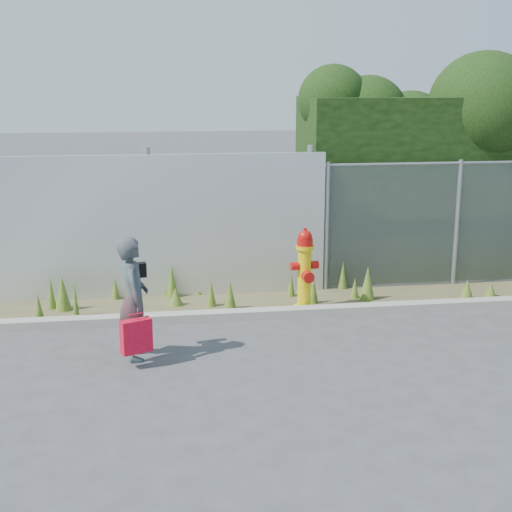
{
  "coord_description": "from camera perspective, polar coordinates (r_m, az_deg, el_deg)",
  "views": [
    {
      "loc": [
        -1.61,
        -7.67,
        3.26
      ],
      "look_at": [
        -0.3,
        1.4,
        1.0
      ],
      "focal_mm": 50.0,
      "sensor_mm": 36.0,
      "label": 1
    }
  ],
  "objects": [
    {
      "name": "ground",
      "position": [
        8.49,
        3.4,
        -8.76
      ],
      "size": [
        80.0,
        80.0,
        0.0
      ],
      "primitive_type": "plane",
      "color": "#3D3E40",
      "rests_on": "ground"
    },
    {
      "name": "hedge",
      "position": [
        13.29,
        19.72,
        7.78
      ],
      "size": [
        7.42,
        2.21,
        3.75
      ],
      "color": "black",
      "rests_on": "ground"
    },
    {
      "name": "red_tote_bag",
      "position": [
        8.43,
        -9.56,
        -6.33
      ],
      "size": [
        0.36,
        0.13,
        0.47
      ],
      "rotation": [
        0.0,
        0.0,
        0.41
      ],
      "color": "red"
    },
    {
      "name": "woman",
      "position": [
        8.59,
        -9.78,
        -3.37
      ],
      "size": [
        0.41,
        0.58,
        1.5
      ],
      "primitive_type": "imported",
      "rotation": [
        0.0,
        0.0,
        1.66
      ],
      "color": "#106465",
      "rests_on": "ground"
    },
    {
      "name": "weed_strip",
      "position": [
        10.67,
        -0.33,
        -3.16
      ],
      "size": [
        16.0,
        1.33,
        0.53
      ],
      "color": "#4B452B",
      "rests_on": "ground"
    },
    {
      "name": "fire_hydrant",
      "position": [
        10.3,
        3.9,
        -1.18
      ],
      "size": [
        0.41,
        0.37,
        1.22
      ],
      "rotation": [
        0.0,
        0.0,
        0.13
      ],
      "color": "#DEBC0B",
      "rests_on": "ground"
    },
    {
      "name": "corrugated_fence",
      "position": [
        11.01,
        -16.61,
        1.98
      ],
      "size": [
        8.5,
        0.21,
        2.3
      ],
      "color": "silver",
      "rests_on": "ground"
    },
    {
      "name": "curb",
      "position": [
        10.12,
        1.36,
        -4.57
      ],
      "size": [
        16.0,
        0.22,
        0.12
      ],
      "primitive_type": "cube",
      "color": "gray",
      "rests_on": "ground"
    },
    {
      "name": "black_shoulder_bag",
      "position": [
        8.73,
        -9.56,
        -1.13
      ],
      "size": [
        0.24,
        0.1,
        0.18
      ],
      "rotation": [
        0.0,
        0.0,
        0.2
      ],
      "color": "black"
    }
  ]
}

